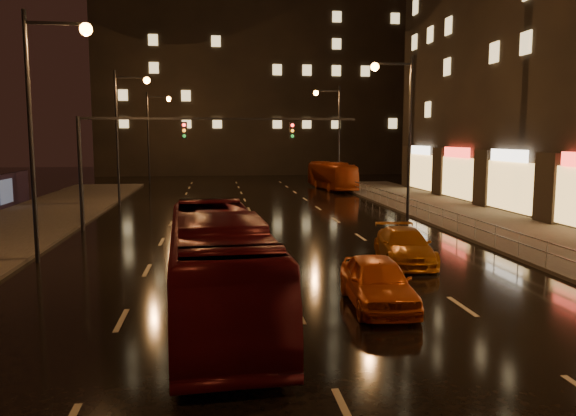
{
  "coord_description": "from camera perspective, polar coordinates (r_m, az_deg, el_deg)",
  "views": [
    {
      "loc": [
        -2.33,
        -11.61,
        5.06
      ],
      "look_at": [
        0.29,
        8.61,
        2.5
      ],
      "focal_mm": 35.0,
      "sensor_mm": 36.0,
      "label": 1
    }
  ],
  "objects": [
    {
      "name": "bus_curb",
      "position": [
        55.39,
        4.45,
        3.29
      ],
      "size": [
        3.19,
        9.83,
        2.69
      ],
      "primitive_type": "imported",
      "rotation": [
        0.0,
        0.0,
        0.1
      ],
      "color": "#93310E",
      "rests_on": "ground"
    },
    {
      "name": "building_distant",
      "position": [
        84.84,
        -3.13,
        15.92
      ],
      "size": [
        44.0,
        16.0,
        36.0
      ],
      "primitive_type": "cube",
      "color": "black",
      "rests_on": "ground"
    },
    {
      "name": "railing_right",
      "position": [
        32.42,
        15.43,
        -0.48
      ],
      "size": [
        0.05,
        56.0,
        1.0
      ],
      "color": "#99999E",
      "rests_on": "sidewalk_right"
    },
    {
      "name": "sidewalk_right",
      "position": [
        31.36,
        23.08,
        -2.57
      ],
      "size": [
        7.0,
        70.0,
        0.15
      ],
      "primitive_type": "cube",
      "color": "#38332D",
      "rests_on": "ground"
    },
    {
      "name": "ground",
      "position": [
        32.09,
        -3.13,
        -1.92
      ],
      "size": [
        140.0,
        140.0,
        0.0
      ],
      "primitive_type": "plane",
      "color": "black",
      "rests_on": "ground"
    },
    {
      "name": "traffic_signal",
      "position": [
        31.73,
        -12.39,
        6.41
      ],
      "size": [
        15.31,
        0.32,
        6.2
      ],
      "color": "black",
      "rests_on": "ground"
    },
    {
      "name": "taxi_far",
      "position": [
        23.31,
        11.73,
        -3.8
      ],
      "size": [
        2.5,
        4.96,
        1.38
      ],
      "primitive_type": "imported",
      "rotation": [
        0.0,
        0.0,
        -0.12
      ],
      "color": "#B86211",
      "rests_on": "ground"
    },
    {
      "name": "taxi_near",
      "position": [
        17.22,
        9.08,
        -7.41
      ],
      "size": [
        2.02,
        4.53,
        1.51
      ],
      "primitive_type": "imported",
      "rotation": [
        0.0,
        0.0,
        -0.05
      ],
      "color": "#D35613",
      "rests_on": "ground"
    },
    {
      "name": "bus_red",
      "position": [
        15.85,
        -7.1,
        -5.88
      ],
      "size": [
        3.17,
        10.91,
        3.0
      ],
      "primitive_type": "imported",
      "rotation": [
        0.0,
        0.0,
        0.06
      ],
      "color": "#4D0B11",
      "rests_on": "ground"
    }
  ]
}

